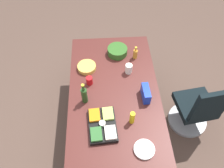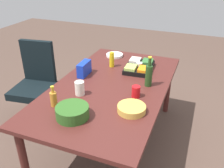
% 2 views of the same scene
% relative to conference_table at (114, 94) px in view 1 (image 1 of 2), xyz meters
% --- Properties ---
extents(ground_plane, '(10.00, 10.00, 0.00)m').
position_rel_conference_table_xyz_m(ground_plane, '(0.00, 0.00, -0.69)').
color(ground_plane, brown).
extents(conference_table, '(1.97, 1.11, 0.77)m').
position_rel_conference_table_xyz_m(conference_table, '(0.00, 0.00, 0.00)').
color(conference_table, '#4E201C').
rests_on(conference_table, ground).
extents(office_chair, '(0.56, 0.56, 1.02)m').
position_rel_conference_table_xyz_m(office_chair, '(0.13, 1.10, -0.30)').
color(office_chair, gray).
rests_on(office_chair, ground).
extents(mustard_bottle, '(0.07, 0.07, 0.18)m').
position_rel_conference_table_xyz_m(mustard_bottle, '(0.44, 0.17, 0.16)').
color(mustard_bottle, yellow).
rests_on(mustard_bottle, conference_table).
extents(red_solo_cup, '(0.09, 0.09, 0.11)m').
position_rel_conference_table_xyz_m(red_solo_cup, '(-0.14, -0.30, 0.13)').
color(red_solo_cup, red).
rests_on(red_solo_cup, conference_table).
extents(paper_plate_stack, '(0.26, 0.26, 0.03)m').
position_rel_conference_table_xyz_m(paper_plate_stack, '(0.77, 0.26, 0.09)').
color(paper_plate_stack, white).
rests_on(paper_plate_stack, conference_table).
extents(chip_bowl, '(0.29, 0.29, 0.06)m').
position_rel_conference_table_xyz_m(chip_bowl, '(-0.39, -0.34, 0.10)').
color(chip_bowl, gold).
rests_on(chip_bowl, conference_table).
extents(chip_bag_blue, '(0.22, 0.09, 0.15)m').
position_rel_conference_table_xyz_m(chip_bag_blue, '(0.11, 0.37, 0.15)').
color(chip_bag_blue, '#1535BC').
rests_on(chip_bag_blue, conference_table).
extents(veggie_tray, '(0.44, 0.33, 0.09)m').
position_rel_conference_table_xyz_m(veggie_tray, '(0.48, -0.16, 0.11)').
color(veggie_tray, black).
rests_on(veggie_tray, conference_table).
extents(wine_bottle, '(0.08, 0.08, 0.32)m').
position_rel_conference_table_xyz_m(wine_bottle, '(0.12, -0.36, 0.19)').
color(wine_bottle, '#23431B').
rests_on(wine_bottle, conference_table).
extents(mayo_jar, '(0.11, 0.11, 0.14)m').
position_rel_conference_table_xyz_m(mayo_jar, '(-0.29, 0.21, 0.14)').
color(mayo_jar, white).
rests_on(mayo_jar, conference_table).
extents(salad_bowl, '(0.35, 0.35, 0.10)m').
position_rel_conference_table_xyz_m(salad_bowl, '(-0.64, 0.09, 0.12)').
color(salad_bowl, '#2E5D21').
rests_on(salad_bowl, conference_table).
extents(dressing_bottle, '(0.07, 0.07, 0.20)m').
position_rel_conference_table_xyz_m(dressing_bottle, '(-0.55, 0.33, 0.15)').
color(dressing_bottle, '#C5842B').
rests_on(dressing_bottle, conference_table).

